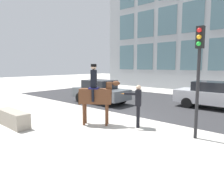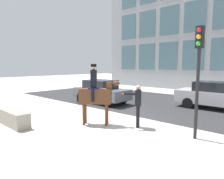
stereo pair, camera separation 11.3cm
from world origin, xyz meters
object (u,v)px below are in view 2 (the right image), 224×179
object	(u,v)px
street_car_far_lane	(218,95)
traffic_light	(198,64)
pedestrian_bystander	(138,103)
street_car_near_lane	(101,91)
mounted_horse_lead	(96,94)
planter_ledge	(13,118)

from	to	relation	value
street_car_far_lane	traffic_light	distance (m)	6.01
traffic_light	street_car_far_lane	bearing A→B (deg)	97.47
pedestrian_bystander	street_car_near_lane	bearing A→B (deg)	-58.84
mounted_horse_lead	planter_ledge	world-z (taller)	mounted_horse_lead
traffic_light	planter_ledge	size ratio (longest dim) A/B	1.83
street_car_far_lane	pedestrian_bystander	bearing A→B (deg)	-103.95
mounted_horse_lead	planter_ledge	xyz separation A→B (m)	(-2.50, -2.47, -1.00)
mounted_horse_lead	planter_ledge	distance (m)	3.65
street_car_near_lane	planter_ledge	size ratio (longest dim) A/B	1.90
street_car_far_lane	traffic_light	size ratio (longest dim) A/B	1.20
street_car_near_lane	street_car_far_lane	size ratio (longest dim) A/B	0.86
street_car_near_lane	street_car_far_lane	distance (m)	7.16
street_car_near_lane	planter_ledge	bearing A→B (deg)	-81.67
street_car_far_lane	planter_ledge	bearing A→B (deg)	-120.81
street_car_near_lane	planter_ledge	world-z (taller)	street_car_near_lane
traffic_light	planter_ledge	world-z (taller)	traffic_light
pedestrian_bystander	street_car_far_lane	distance (m)	6.15
pedestrian_bystander	street_car_far_lane	world-z (taller)	pedestrian_bystander
mounted_horse_lead	street_car_far_lane	bearing A→B (deg)	29.72
traffic_light	planter_ledge	bearing A→B (deg)	-150.32
street_car_far_lane	planter_ledge	distance (m)	10.82
pedestrian_bystander	planter_ledge	world-z (taller)	pedestrian_bystander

